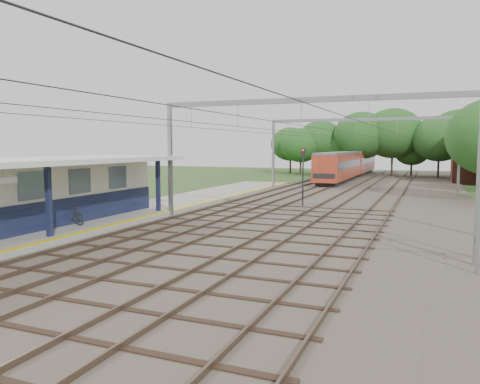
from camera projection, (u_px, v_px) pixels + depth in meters
The scene contains 12 objects.
ground at pixel (51, 301), 13.28m from camera, with size 160.00×160.00×0.00m, color #2D4C1E.
ballast_bed at pixel (356, 198), 39.36m from camera, with size 18.00×90.00×0.10m, color #473D33.
platform at pixel (128, 214), 28.99m from camera, with size 5.00×52.00×0.35m, color gray.
yellow_stripe at pixel (159, 213), 28.12m from camera, with size 0.45×52.00×0.01m, color yellow.
station_building at pixel (17, 194), 22.89m from camera, with size 3.41×18.00×3.40m.
canopy at pixel (16, 162), 21.39m from camera, with size 6.40×20.00×3.44m.
rail_tracks at pixel (326, 195), 40.29m from camera, with size 11.80×88.00×0.15m.
catenary_system at pixel (339, 131), 34.71m from camera, with size 17.22×88.00×7.00m.
tree_band at pixel (386, 142), 63.89m from camera, with size 31.72×30.88×8.82m.
bicycle at pixel (72, 215), 24.00m from camera, with size 0.47×1.67×1.00m, color black.
train at pixel (351, 164), 63.81m from camera, with size 2.71×33.73×3.57m.
signal_post at pixel (303, 171), 33.34m from camera, with size 0.31×0.27×4.21m.
Camera 1 is at (9.90, -9.88, 4.39)m, focal length 35.00 mm.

